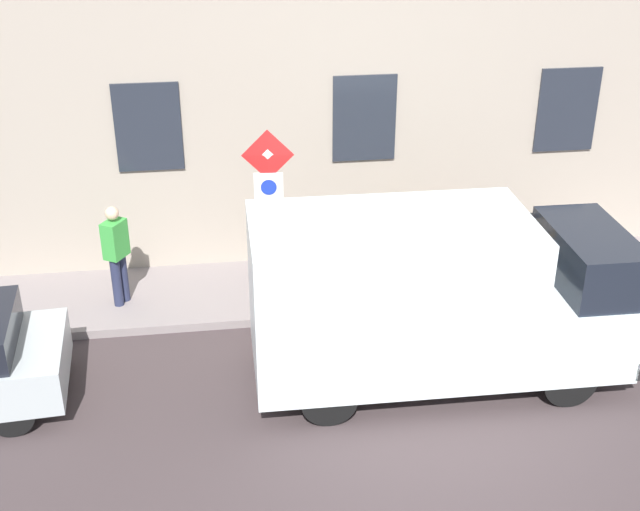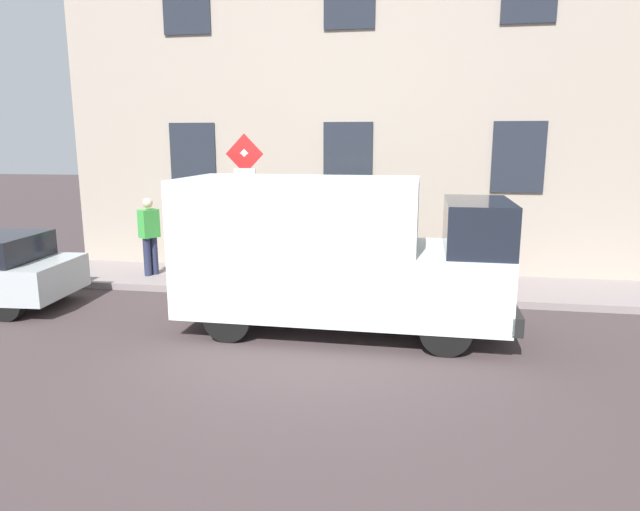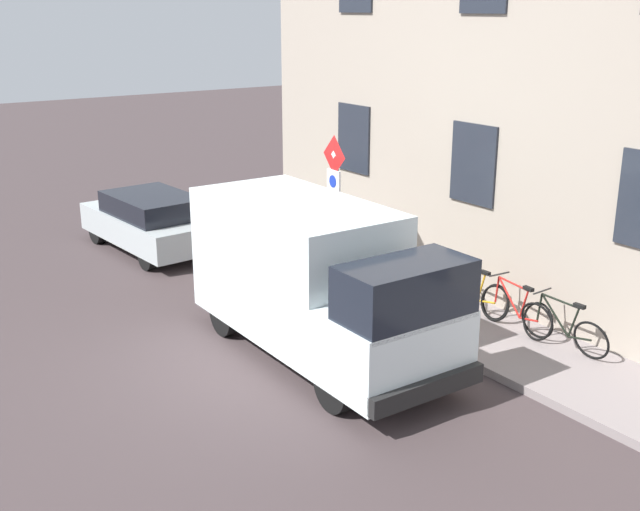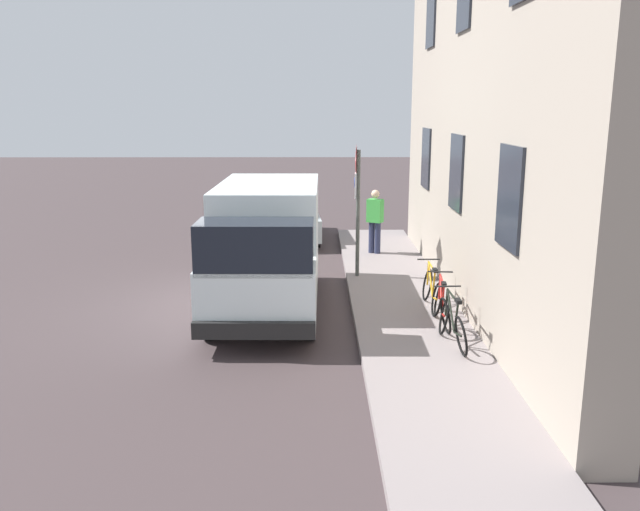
# 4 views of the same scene
# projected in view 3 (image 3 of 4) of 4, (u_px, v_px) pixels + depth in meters

# --- Properties ---
(ground_plane) EXTENTS (80.00, 80.00, 0.00)m
(ground_plane) POSITION_uv_depth(u_px,v_px,m) (255.00, 363.00, 12.70)
(ground_plane) COLOR #3F3435
(sidewalk_slab) EXTENTS (2.11, 15.28, 0.14)m
(sidewalk_slab) POSITION_uv_depth(u_px,v_px,m) (426.00, 309.00, 14.76)
(sidewalk_slab) COLOR gray
(sidewalk_slab) RESTS_ON ground_plane
(building_facade) EXTENTS (0.75, 13.28, 8.58)m
(building_facade) POSITION_uv_depth(u_px,v_px,m) (493.00, 78.00, 14.25)
(building_facade) COLOR #A59889
(building_facade) RESTS_ON ground_plane
(sign_post_stacked) EXTENTS (0.16, 0.56, 2.96)m
(sign_post_stacked) POSITION_uv_depth(u_px,v_px,m) (335.00, 191.00, 15.08)
(sign_post_stacked) COLOR #474C47
(sign_post_stacked) RESTS_ON sidewalk_slab
(delivery_van) EXTENTS (2.07, 5.36, 2.50)m
(delivery_van) POSITION_uv_depth(u_px,v_px,m) (316.00, 278.00, 12.64)
(delivery_van) COLOR white
(delivery_van) RESTS_ON ground_plane
(parked_hatchback) EXTENTS (2.01, 4.11, 1.38)m
(parked_hatchback) POSITION_uv_depth(u_px,v_px,m) (151.00, 221.00, 18.37)
(parked_hatchback) COLOR #AEB6B8
(parked_hatchback) RESTS_ON ground_plane
(bicycle_black) EXTENTS (0.46, 1.71, 0.89)m
(bicycle_black) POSITION_uv_depth(u_px,v_px,m) (563.00, 328.00, 12.78)
(bicycle_black) COLOR black
(bicycle_black) RESTS_ON sidewalk_slab
(bicycle_red) EXTENTS (0.46, 1.72, 0.89)m
(bicycle_red) POSITION_uv_depth(u_px,v_px,m) (516.00, 309.00, 13.57)
(bicycle_red) COLOR black
(bicycle_red) RESTS_ON sidewalk_slab
(bicycle_orange) EXTENTS (0.46, 1.71, 0.89)m
(bicycle_orange) POSITION_uv_depth(u_px,v_px,m) (473.00, 293.00, 14.36)
(bicycle_orange) COLOR black
(bicycle_orange) RESTS_ON sidewalk_slab
(pedestrian) EXTENTS (0.48, 0.43, 1.72)m
(pedestrian) POSITION_uv_depth(u_px,v_px,m) (294.00, 214.00, 17.66)
(pedestrian) COLOR #262B47
(pedestrian) RESTS_ON sidewalk_slab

